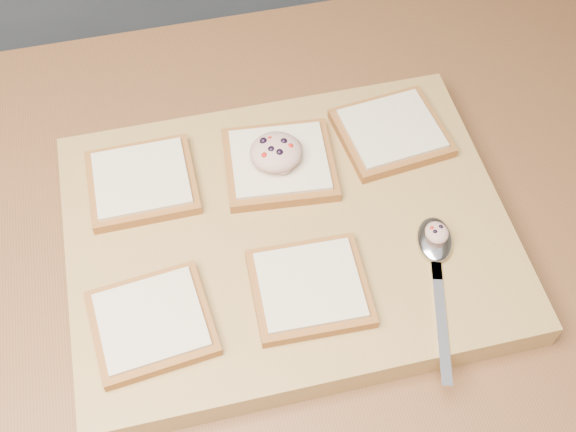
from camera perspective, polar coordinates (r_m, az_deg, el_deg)
The scene contains 10 objects.
island_counter at distance 1.24m, azimuth -0.56°, elevation -13.14°, with size 2.00×0.80×0.90m.
cutting_board at distance 0.82m, azimuth 0.00°, elevation -1.54°, with size 0.49×0.37×0.04m, color #A88248.
bread_far_left at distance 0.85m, azimuth -11.47°, elevation 2.70°, with size 0.12×0.11×0.02m.
bread_far_center at distance 0.85m, azimuth -0.68°, elevation 4.18°, with size 0.14×0.13×0.02m.
bread_far_right at distance 0.89m, azimuth 8.16°, elevation 6.59°, with size 0.13×0.12×0.02m.
bread_near_left at distance 0.75m, azimuth -10.72°, elevation -8.27°, with size 0.13×0.12×0.02m.
bread_near_center at distance 0.76m, azimuth 1.72°, elevation -5.67°, with size 0.12×0.11×0.02m.
tuna_salad_dollop at distance 0.83m, azimuth -0.96°, elevation 5.09°, with size 0.06×0.06×0.03m.
spoon at distance 0.80m, azimuth 11.58°, elevation -2.71°, with size 0.07×0.19×0.01m.
spoon_salad at distance 0.79m, azimuth 11.67°, elevation -1.28°, with size 0.03×0.03×0.02m.
Camera 1 is at (-0.09, -0.43, 1.61)m, focal length 45.00 mm.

